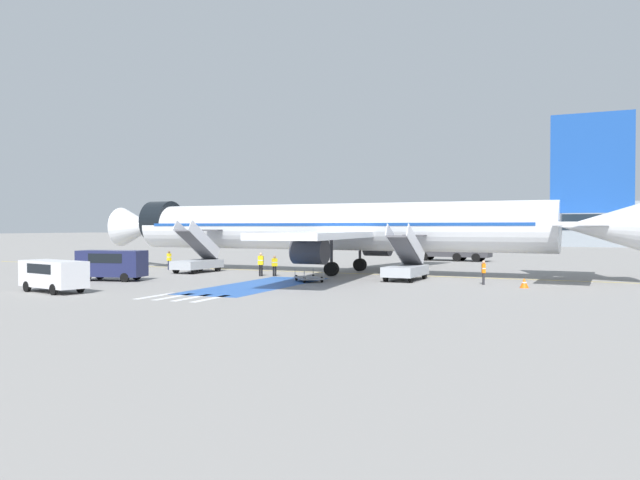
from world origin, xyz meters
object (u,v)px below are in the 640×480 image
service_van_1 (112,263)px  terminal_building (476,225)px  traffic_cone_0 (524,283)px  baggage_cart (309,278)px  boarding_stairs_forward (198,260)px  boarding_stairs_aft (406,266)px  service_van_0 (53,273)px  ground_crew_2 (275,264)px  ground_crew_1 (169,259)px  ground_crew_3 (484,271)px  fuel_tanker (453,246)px  ground_crew_0 (261,263)px  airliner (335,227)px

service_van_1 → terminal_building: bearing=-17.1°
traffic_cone_0 → baggage_cart: bearing=-176.4°
boarding_stairs_forward → terminal_building: (10.27, 92.05, 3.37)m
boarding_stairs_aft → terminal_building: (-8.18, 93.04, 3.41)m
boarding_stairs_aft → service_van_0: size_ratio=1.05×
service_van_0 → ground_crew_2: service_van_0 is taller
boarding_stairs_forward → ground_crew_2: (7.91, -1.21, -0.13)m
traffic_cone_0 → terminal_building: (-16.59, 95.72, 4.10)m
ground_crew_1 → ground_crew_3: (28.42, -4.26, -0.04)m
fuel_tanker → service_van_0: size_ratio=1.71×
service_van_0 → traffic_cone_0: size_ratio=8.03×
fuel_tanker → service_van_0: bearing=166.0°
boarding_stairs_forward → traffic_cone_0: boarding_stairs_forward is taller
ground_crew_1 → terminal_building: (14.51, 90.24, 3.44)m
ground_crew_0 → ground_crew_2: bearing=13.1°
fuel_tanker → traffic_cone_0: (9.90, -30.42, -1.38)m
ground_crew_0 → ground_crew_1: size_ratio=1.09×
boarding_stairs_aft → baggage_cart: (-6.14, -3.60, -0.75)m
fuel_tanker → service_van_0: (-15.83, -43.81, -0.56)m
airliner → service_van_0: size_ratio=9.30×
boarding_stairs_forward → ground_crew_0: 7.07m
service_van_0 → terminal_building: size_ratio=0.04×
boarding_stairs_forward → ground_crew_0: boarding_stairs_forward is taller
terminal_building → boarding_stairs_forward: bearing=-96.4°
ground_crew_0 → traffic_cone_0: (19.97, -2.09, -0.76)m
fuel_tanker → airliner: bearing=171.3°
service_van_0 → baggage_cart: bearing=-26.8°
ground_crew_2 → traffic_cone_0: ground_crew_2 is taller
baggage_cart → service_van_1: bearing=-20.3°
fuel_tanker → terminal_building: 65.70m
baggage_cart → ground_crew_1: bearing=-60.9°
boarding_stairs_forward → fuel_tanker: size_ratio=0.61×
boarding_stairs_aft → ground_crew_1: boarding_stairs_aft is taller
airliner → ground_crew_0: (-4.15, -5.51, -2.83)m
service_van_0 → traffic_cone_0: 29.02m
service_van_0 → ground_crew_3: size_ratio=3.11×
ground_crew_3 → airliner: bearing=47.7°
baggage_cart → boarding_stairs_forward: bearing=-60.2°
service_van_0 → service_van_1: size_ratio=1.01×
airliner → boarding_stairs_forward: bearing=112.7°
fuel_tanker → baggage_cart: (-4.65, -31.34, -1.44)m
airliner → ground_crew_1: airliner is taller
traffic_cone_0 → airliner: bearing=154.3°
baggage_cart → terminal_building: terminal_building is taller
boarding_stairs_aft → traffic_cone_0: bearing=-14.6°
ground_crew_1 → ground_crew_3: 28.73m
service_van_0 → ground_crew_3: (23.04, 14.62, -0.20)m
baggage_cart → boarding_stairs_aft: bearing=170.7°
baggage_cart → traffic_cone_0: size_ratio=4.67×
service_van_0 → terminal_building: 109.54m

